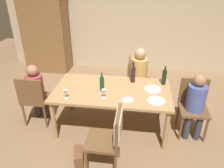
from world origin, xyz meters
The scene contains 20 objects.
ground_plane centered at (0.00, 0.00, 0.00)m, with size 10.00×10.00×0.00m, color #846647.
rear_room_partition centered at (0.00, 2.70, 1.35)m, with size 6.40×0.12×2.70m, color tan.
armoire_cabinet centered at (-2.03, 2.25, 1.10)m, with size 1.18×0.62×2.18m.
dining_table centered at (0.00, 0.00, 0.66)m, with size 1.86×1.01×0.74m.
chair_far_right centered at (0.33, 0.88, 0.53)m, with size 0.44×0.44×0.92m.
chair_right_end centered at (1.31, 0.09, 0.53)m, with size 0.44×0.44×0.92m.
chair_left_end centered at (-1.31, -0.09, 0.53)m, with size 0.44×0.44×0.92m.
chair_near centered at (0.12, -0.88, 0.59)m, with size 0.46×0.44×0.92m.
person_woman_host centered at (0.45, 0.88, 0.67)m, with size 0.36×0.32×1.16m.
person_man_bearded centered at (1.31, -0.03, 0.63)m, with size 0.29×0.33×1.09m.
person_man_guest centered at (-1.31, 0.03, 0.63)m, with size 0.28×0.33×1.09m.
wine_bottle_tall_green centered at (0.83, 0.30, 0.88)m, with size 0.07×0.07×0.33m.
wine_bottle_dark_red centered at (-0.16, -0.04, 0.87)m, with size 0.07×0.07×0.31m.
wine_bottle_short_olive centered at (0.32, 0.32, 0.89)m, with size 0.08×0.08×0.36m.
wine_glass_near_left centered at (-0.64, -0.37, 0.84)m, with size 0.07×0.07×0.15m.
wine_glass_centre centered at (-0.09, -0.28, 0.84)m, with size 0.07×0.07×0.15m.
dinner_plate_host centered at (0.69, -0.26, 0.74)m, with size 0.26×0.26×0.01m, color white.
dinner_plate_guest_left centered at (0.65, 0.09, 0.74)m, with size 0.27×0.27×0.01m, color white.
folded_napkin centered at (0.27, -0.31, 0.75)m, with size 0.16×0.12×0.03m, color beige.
handbag centered at (-0.35, -0.88, 0.11)m, with size 0.28×0.12×0.22m, color brown.
Camera 1 is at (0.41, -2.99, 2.42)m, focal length 34.49 mm.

